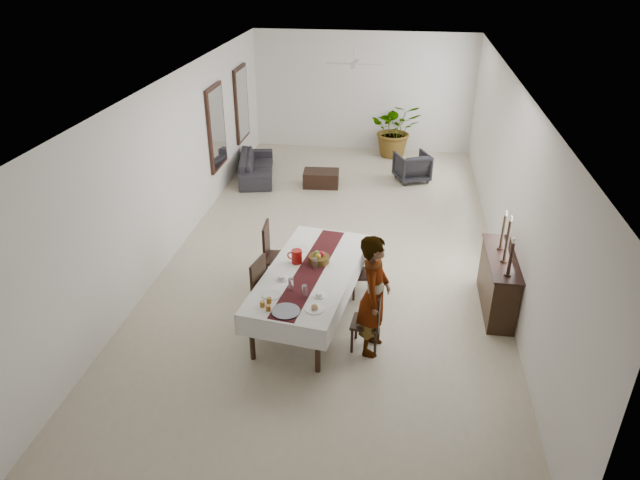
# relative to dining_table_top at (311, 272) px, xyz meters

# --- Properties ---
(floor) EXTENTS (6.00, 12.00, 0.00)m
(floor) POSITION_rel_dining_table_top_xyz_m (0.13, 2.31, -0.79)
(floor) COLOR beige
(floor) RESTS_ON ground
(ceiling) EXTENTS (6.00, 12.00, 0.02)m
(ceiling) POSITION_rel_dining_table_top_xyz_m (0.13, 2.31, 2.41)
(ceiling) COLOR white
(ceiling) RESTS_ON wall_back
(wall_back) EXTENTS (6.00, 0.02, 3.20)m
(wall_back) POSITION_rel_dining_table_top_xyz_m (0.13, 8.31, 0.81)
(wall_back) COLOR white
(wall_back) RESTS_ON floor
(wall_front) EXTENTS (6.00, 0.02, 3.20)m
(wall_front) POSITION_rel_dining_table_top_xyz_m (0.13, -3.69, 0.81)
(wall_front) COLOR white
(wall_front) RESTS_ON floor
(wall_left) EXTENTS (0.02, 12.00, 3.20)m
(wall_left) POSITION_rel_dining_table_top_xyz_m (-2.87, 2.31, 0.81)
(wall_left) COLOR white
(wall_left) RESTS_ON floor
(wall_right) EXTENTS (0.02, 12.00, 3.20)m
(wall_right) POSITION_rel_dining_table_top_xyz_m (3.13, 2.31, 0.81)
(wall_right) COLOR white
(wall_right) RESTS_ON floor
(dining_table_top) EXTENTS (1.44, 2.74, 0.05)m
(dining_table_top) POSITION_rel_dining_table_top_xyz_m (0.00, 0.00, 0.00)
(dining_table_top) COLOR black
(dining_table_top) RESTS_ON table_leg_fl
(table_leg_fl) EXTENTS (0.09, 0.09, 0.76)m
(table_leg_fl) POSITION_rel_dining_table_top_xyz_m (-0.65, -1.16, -0.41)
(table_leg_fl) COLOR black
(table_leg_fl) RESTS_ON floor
(table_leg_fr) EXTENTS (0.09, 0.09, 0.76)m
(table_leg_fr) POSITION_rel_dining_table_top_xyz_m (0.30, -1.30, -0.41)
(table_leg_fr) COLOR black
(table_leg_fr) RESTS_ON floor
(table_leg_bl) EXTENTS (0.09, 0.09, 0.76)m
(table_leg_bl) POSITION_rel_dining_table_top_xyz_m (-0.30, 1.30, -0.41)
(table_leg_bl) COLOR black
(table_leg_bl) RESTS_ON floor
(table_leg_br) EXTENTS (0.09, 0.09, 0.76)m
(table_leg_br) POSITION_rel_dining_table_top_xyz_m (0.65, 1.16, -0.41)
(table_leg_br) COLOR black
(table_leg_br) RESTS_ON floor
(tablecloth_top) EXTENTS (1.66, 2.96, 0.01)m
(tablecloth_top) POSITION_rel_dining_table_top_xyz_m (0.00, 0.00, 0.03)
(tablecloth_top) COLOR white
(tablecloth_top) RESTS_ON dining_table_top
(tablecloth_drape_left) EXTENTS (0.40, 2.79, 0.33)m
(tablecloth_drape_left) POSITION_rel_dining_table_top_xyz_m (-0.63, 0.09, -0.13)
(tablecloth_drape_left) COLOR silver
(tablecloth_drape_left) RESTS_ON dining_table_top
(tablecloth_drape_right) EXTENTS (0.40, 2.79, 0.33)m
(tablecloth_drape_right) POSITION_rel_dining_table_top_xyz_m (0.63, -0.09, -0.13)
(tablecloth_drape_right) COLOR white
(tablecloth_drape_right) RESTS_ON dining_table_top
(tablecloth_drape_near) EXTENTS (1.28, 0.19, 0.33)m
(tablecloth_drape_near) POSITION_rel_dining_table_top_xyz_m (-0.19, -1.39, -0.13)
(tablecloth_drape_near) COLOR silver
(tablecloth_drape_near) RESTS_ON dining_table_top
(tablecloth_drape_far) EXTENTS (1.28, 0.19, 0.33)m
(tablecloth_drape_far) POSITION_rel_dining_table_top_xyz_m (0.19, 1.39, -0.13)
(tablecloth_drape_far) COLOR silver
(tablecloth_drape_far) RESTS_ON dining_table_top
(table_runner) EXTENTS (0.75, 2.75, 0.00)m
(table_runner) POSITION_rel_dining_table_top_xyz_m (-0.00, 0.00, 0.04)
(table_runner) COLOR #50171A
(table_runner) RESTS_ON tablecloth_top
(red_pitcher) EXTENTS (0.18, 0.18, 0.22)m
(red_pitcher) POSITION_rel_dining_table_top_xyz_m (-0.25, 0.20, 0.15)
(red_pitcher) COLOR #980E0B
(red_pitcher) RESTS_ON tablecloth_top
(pitcher_handle) EXTENTS (0.13, 0.04, 0.13)m
(pitcher_handle) POSITION_rel_dining_table_top_xyz_m (-0.34, 0.21, 0.15)
(pitcher_handle) COLOR #9C210B
(pitcher_handle) RESTS_ON red_pitcher
(wine_glass_near) EXTENTS (0.08, 0.08, 0.19)m
(wine_glass_near) POSITION_rel_dining_table_top_xyz_m (0.03, -0.72, 0.13)
(wine_glass_near) COLOR silver
(wine_glass_near) RESTS_ON tablecloth_top
(wine_glass_mid) EXTENTS (0.08, 0.08, 0.19)m
(wine_glass_mid) POSITION_rel_dining_table_top_xyz_m (-0.19, -0.58, 0.13)
(wine_glass_mid) COLOR white
(wine_glass_mid) RESTS_ON tablecloth_top
(wine_glass_far) EXTENTS (0.08, 0.08, 0.19)m
(wine_glass_far) POSITION_rel_dining_table_top_xyz_m (0.06, 0.05, 0.13)
(wine_glass_far) COLOR white
(wine_glass_far) RESTS_ON tablecloth_top
(teacup_right) EXTENTS (0.10, 0.10, 0.07)m
(teacup_right) POSITION_rel_dining_table_top_xyz_m (0.23, -0.69, 0.07)
(teacup_right) COLOR white
(teacup_right) RESTS_ON saucer_right
(saucer_right) EXTENTS (0.16, 0.16, 0.01)m
(saucer_right) POSITION_rel_dining_table_top_xyz_m (0.23, -0.69, 0.05)
(saucer_right) COLOR white
(saucer_right) RESTS_ON tablecloth_top
(teacup_left) EXTENTS (0.10, 0.10, 0.07)m
(teacup_left) POSITION_rel_dining_table_top_xyz_m (-0.38, -0.33, 0.07)
(teacup_left) COLOR silver
(teacup_left) RESTS_ON saucer_left
(saucer_left) EXTENTS (0.16, 0.16, 0.01)m
(saucer_left) POSITION_rel_dining_table_top_xyz_m (-0.38, -0.33, 0.05)
(saucer_left) COLOR silver
(saucer_left) RESTS_ON tablecloth_top
(plate_near_right) EXTENTS (0.26, 0.26, 0.02)m
(plate_near_right) POSITION_rel_dining_table_top_xyz_m (0.22, -1.02, 0.05)
(plate_near_right) COLOR white
(plate_near_right) RESTS_ON tablecloth_top
(bread_near_right) EXTENTS (0.10, 0.10, 0.10)m
(bread_near_right) POSITION_rel_dining_table_top_xyz_m (0.22, -1.02, 0.08)
(bread_near_right) COLOR tan
(bread_near_right) RESTS_ON plate_near_right
(plate_near_left) EXTENTS (0.26, 0.26, 0.02)m
(plate_near_left) POSITION_rel_dining_table_top_xyz_m (-0.44, -0.76, 0.05)
(plate_near_left) COLOR silver
(plate_near_left) RESTS_ON tablecloth_top
(plate_far_left) EXTENTS (0.26, 0.26, 0.02)m
(plate_far_left) POSITION_rel_dining_table_top_xyz_m (-0.26, 0.64, 0.05)
(plate_far_left) COLOR white
(plate_far_left) RESTS_ON tablecloth_top
(serving_tray) EXTENTS (0.39, 0.39, 0.02)m
(serving_tray) POSITION_rel_dining_table_top_xyz_m (-0.16, -1.13, 0.05)
(serving_tray) COLOR #3B3B40
(serving_tray) RESTS_ON tablecloth_top
(jam_jar_a) EXTENTS (0.07, 0.07, 0.08)m
(jam_jar_a) POSITION_rel_dining_table_top_xyz_m (-0.40, -1.13, 0.08)
(jam_jar_a) COLOR #9B5A16
(jam_jar_a) RESTS_ON tablecloth_top
(jam_jar_b) EXTENTS (0.07, 0.07, 0.08)m
(jam_jar_b) POSITION_rel_dining_table_top_xyz_m (-0.50, -1.05, 0.08)
(jam_jar_b) COLOR #875913
(jam_jar_b) RESTS_ON tablecloth_top
(jam_jar_c) EXTENTS (0.07, 0.07, 0.08)m
(jam_jar_c) POSITION_rel_dining_table_top_xyz_m (-0.43, -0.95, 0.08)
(jam_jar_c) COLOR brown
(jam_jar_c) RESTS_ON tablecloth_top
(fruit_basket) EXTENTS (0.33, 0.33, 0.11)m
(fruit_basket) POSITION_rel_dining_table_top_xyz_m (0.09, 0.26, 0.09)
(fruit_basket) COLOR brown
(fruit_basket) RESTS_ON tablecloth_top
(fruit_red) EXTENTS (0.10, 0.10, 0.10)m
(fruit_red) POSITION_rel_dining_table_top_xyz_m (0.13, 0.28, 0.18)
(fruit_red) COLOR maroon
(fruit_red) RESTS_ON fruit_basket
(fruit_green) EXTENTS (0.09, 0.09, 0.09)m
(fruit_green) POSITION_rel_dining_table_top_xyz_m (0.05, 0.30, 0.18)
(fruit_green) COLOR #558829
(fruit_green) RESTS_ON fruit_basket
(fruit_yellow) EXTENTS (0.09, 0.09, 0.09)m
(fruit_yellow) POSITION_rel_dining_table_top_xyz_m (0.08, 0.21, 0.18)
(fruit_yellow) COLOR gold
(fruit_yellow) RESTS_ON fruit_basket
(chair_right_near_seat) EXTENTS (0.45, 0.45, 0.05)m
(chair_right_near_seat) POSITION_rel_dining_table_top_xyz_m (0.91, -0.67, -0.36)
(chair_right_near_seat) COLOR black
(chair_right_near_seat) RESTS_ON chair_right_near_leg_fl
(chair_right_near_leg_fl) EXTENTS (0.04, 0.04, 0.41)m
(chair_right_near_leg_fl) POSITION_rel_dining_table_top_xyz_m (1.06, -0.86, -0.59)
(chair_right_near_leg_fl) COLOR black
(chair_right_near_leg_fl) RESTS_ON floor
(chair_right_near_leg_fr) EXTENTS (0.04, 0.04, 0.41)m
(chair_right_near_leg_fr) POSITION_rel_dining_table_top_xyz_m (1.09, -0.52, -0.59)
(chair_right_near_leg_fr) COLOR black
(chair_right_near_leg_fr) RESTS_ON floor
(chair_right_near_leg_bl) EXTENTS (0.04, 0.04, 0.41)m
(chair_right_near_leg_bl) POSITION_rel_dining_table_top_xyz_m (0.73, -0.82, -0.59)
(chair_right_near_leg_bl) COLOR black
(chair_right_near_leg_bl) RESTS_ON floor
(chair_right_near_leg_br) EXTENTS (0.04, 0.04, 0.41)m
(chair_right_near_leg_br) POSITION_rel_dining_table_top_xyz_m (0.76, -0.49, -0.59)
(chair_right_near_leg_br) COLOR black
(chair_right_near_leg_br) RESTS_ON floor
(chair_right_near_back) EXTENTS (0.08, 0.41, 0.52)m
(chair_right_near_back) POSITION_rel_dining_table_top_xyz_m (1.10, -0.69, -0.08)
(chair_right_near_back) COLOR black
(chair_right_near_back) RESTS_ON chair_right_near_seat
(chair_right_far_seat) EXTENTS (0.43, 0.43, 0.04)m
(chair_right_far_seat) POSITION_rel_dining_table_top_xyz_m (0.77, 0.71, -0.38)
(chair_right_far_seat) COLOR black
(chair_right_far_seat) RESTS_ON chair_right_far_leg_fl
(chair_right_far_leg_fl) EXTENTS (0.04, 0.04, 0.39)m
(chair_right_far_leg_fl) POSITION_rel_dining_table_top_xyz_m (0.95, 0.56, -0.60)
(chair_right_far_leg_fl) COLOR black
(chair_right_far_leg_fl) RESTS_ON floor
(chair_right_far_leg_fr) EXTENTS (0.04, 0.04, 0.39)m
(chair_right_far_leg_fr) POSITION_rel_dining_table_top_xyz_m (0.92, 0.88, -0.60)
(chair_right_far_leg_fr) COLOR black
(chair_right_far_leg_fr) RESTS_ON floor
(chair_right_far_leg_bl) EXTENTS (0.04, 0.04, 0.39)m
(chair_right_far_leg_bl) POSITION_rel_dining_table_top_xyz_m (0.63, 0.53, -0.60)
(chair_right_far_leg_bl) COLOR black
(chair_right_far_leg_bl) RESTS_ON floor
(chair_right_far_leg_br) EXTENTS (0.04, 0.04, 0.39)m
(chair_right_far_leg_br) POSITION_rel_dining_table_top_xyz_m (0.60, 0.85, -0.60)
(chair_right_far_leg_br) COLOR black
(chair_right_far_leg_br) RESTS_ON floor
(chair_right_far_back) EXTENTS (0.08, 0.40, 0.50)m
(chair_right_far_back) POSITION_rel_dining_table_top_xyz_m (0.95, 0.72, -0.11)
(chair_right_far_back) COLOR black
(chair_right_far_back) RESTS_ON chair_right_far_seat
(chair_left_near_seat) EXTENTS (0.56, 0.56, 0.05)m
(chair_left_near_seat) POSITION_rel_dining_table_top_xyz_m (-0.54, -0.34, -0.30)
(chair_left_near_seat) COLOR black
(chair_left_near_seat) RESTS_ON chair_left_near_leg_fl
(chair_left_near_leg_fl) EXTENTS (0.06, 0.06, 0.46)m
(chair_left_near_leg_fl) POSITION_rel_dining_table_top_xyz_m (-0.68, -0.11, -0.56)
(chair_left_near_leg_fl) COLOR black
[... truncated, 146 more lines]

